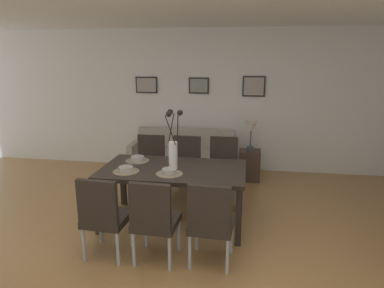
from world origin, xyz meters
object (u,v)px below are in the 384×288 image
Objects in this scene: dining_chair_mid_left at (211,220)px; framed_picture_right at (254,86)px; dining_chair_near_right at (150,163)px; table_lamp at (251,130)px; centerpiece_vase at (173,146)px; dining_chair_mid_right at (223,165)px; side_table at (249,165)px; framed_picture_left at (147,85)px; dining_chair_far_left at (154,217)px; bowl_near_left at (126,169)px; bowl_near_right at (137,158)px; dining_table at (173,174)px; sofa at (183,160)px; bowl_far_left at (169,171)px; dining_chair_near_left at (104,214)px; dining_chair_far_right at (186,164)px; framed_picture_center at (199,86)px.

framed_picture_right is at bearing 82.29° from dining_chair_mid_left.
table_lamp reaches higher than dining_chair_near_right.
centerpiece_vase is at bearing -113.41° from framed_picture_right.
side_table is (0.41, 0.85, -0.25)m from dining_chair_mid_right.
framed_picture_left is at bearing 138.75° from dining_chair_mid_right.
dining_chair_far_left reaches higher than bowl_near_left.
bowl_near_right is 2.70m from framed_picture_right.
table_lamp is (0.97, 1.78, 0.23)m from dining_table.
dining_table is at bearing -118.61° from table_lamp.
sofa is at bearing 131.41° from dining_chair_mid_right.
dining_chair_mid_right reaches higher than bowl_near_right.
bowl_far_left is 0.42× the size of framed_picture_right.
dining_chair_near_left is at bearing -119.46° from table_lamp.
dining_chair_far_right is at bearing -125.56° from framed_picture_right.
side_table is 2.42m from framed_picture_left.
dining_chair_far_left is at bearing -107.27° from dining_chair_mid_right.
framed_picture_right is at bearing 53.50° from bowl_near_right.
dining_chair_near_left reaches higher than dining_table.
dining_chair_far_left and dining_chair_mid_right have the same top height.
dining_chair_far_right is 5.41× the size of bowl_near_right.
side_table is 1.02× the size of table_lamp.
centerpiece_vase reaches higher than table_lamp.
dining_chair_near_right is (-0.02, 1.79, 0.00)m from dining_chair_near_left.
table_lamp reaches higher than dining_chair_far_right.
side_table is at bearing 64.16° from bowl_far_left.
dining_chair_far_left is 2.22× the size of framed_picture_left.
dining_chair_mid_left reaches higher than bowl_near_left.
dining_chair_far_left is at bearing -109.99° from side_table.
bowl_near_left is 1.00× the size of bowl_far_left.
centerpiece_vase is at bearing -57.15° from dining_chair_near_right.
dining_table is 2.67m from framed_picture_left.
dining_chair_far_right is 2.49× the size of framed_picture_center.
framed_picture_center reaches higher than dining_chair_mid_right.
dining_table is 10.59× the size of bowl_near_right.
dining_chair_far_left reaches higher than side_table.
dining_chair_far_left is at bearing -85.64° from sofa.
bowl_far_left is 2.83m from framed_picture_left.
dining_chair_mid_right is 5.41× the size of bowl_near_right.
dining_chair_far_right is 1.77× the size of side_table.
dining_table is 0.92m from dining_chair_far_right.
dining_chair_far_right is at bearing -177.02° from dining_chair_mid_right.
framed_picture_right reaches higher than dining_chair_near_right.
centerpiece_vase reaches higher than side_table.
dining_chair_mid_right is 1.20m from centerpiece_vase.
centerpiece_vase is at bearing 89.38° from dining_chair_far_left.
dining_chair_far_left is 2.29× the size of framed_picture_right.
table_lamp is at bearing 70.01° from dining_chair_far_left.
dining_chair_far_left is 0.51× the size of sofa.
dining_chair_far_right is at bearing 89.82° from dining_chair_far_left.
centerpiece_vase is 1.77× the size of framed_picture_left.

